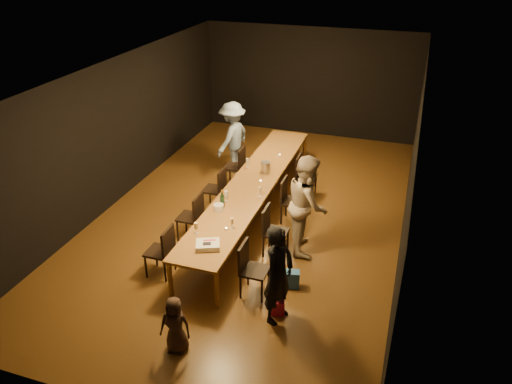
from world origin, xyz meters
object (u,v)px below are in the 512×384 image
(chair_left_1, at_px, (190,217))
(woman_birthday, at_px, (278,275))
(table, at_px, (252,185))
(chair_left_0, at_px, (159,251))
(chair_left_3, at_px, (234,166))
(chair_right_1, at_px, (276,232))
(chair_right_2, at_px, (293,201))
(chair_right_3, at_px, (306,176))
(chair_left_2, at_px, (214,189))
(child, at_px, (175,325))
(birthday_cake, at_px, (208,245))
(plate_stack, at_px, (219,207))
(woman_tan, at_px, (307,204))
(man_blue, at_px, (233,137))
(ice_bucket, at_px, (265,167))
(chair_right_0, at_px, (255,270))
(champagne_bottle, at_px, (222,198))

(chair_left_1, distance_m, woman_birthday, 2.77)
(table, height_order, chair_left_1, chair_left_1)
(chair_left_0, relative_size, chair_left_3, 1.00)
(chair_right_1, distance_m, chair_left_1, 1.70)
(chair_right_1, relative_size, chair_left_0, 1.00)
(chair_left_0, bearing_deg, chair_right_2, -35.31)
(chair_right_3, xyz_separation_m, chair_left_0, (-1.70, -3.60, 0.00))
(chair_right_2, bearing_deg, chair_left_2, -90.00)
(chair_left_0, height_order, chair_left_3, same)
(table, relative_size, chair_left_0, 6.45)
(child, distance_m, birthday_cake, 1.53)
(chair_right_1, height_order, plate_stack, chair_right_1)
(table, bearing_deg, woman_birthday, -64.32)
(table, xyz_separation_m, chair_left_3, (-0.85, 1.20, -0.24))
(chair_left_3, relative_size, woman_tan, 0.50)
(chair_right_1, xyz_separation_m, chair_right_2, (0.00, 1.20, 0.00))
(chair_right_1, distance_m, plate_stack, 1.13)
(man_blue, bearing_deg, birthday_cake, 27.65)
(ice_bucket, bearing_deg, plate_stack, -100.18)
(man_blue, bearing_deg, woman_birthday, 39.88)
(plate_stack, bearing_deg, woman_tan, 14.68)
(table, height_order, woman_birthday, woman_birthday)
(chair_left_3, bearing_deg, chair_left_2, -180.00)
(chair_left_1, relative_size, chair_left_3, 1.00)
(chair_right_2, xyz_separation_m, man_blue, (-2.00, 1.92, 0.40))
(chair_left_1, distance_m, child, 2.90)
(chair_left_3, xyz_separation_m, man_blue, (-0.30, 0.72, 0.40))
(chair_left_2, bearing_deg, child, -164.99)
(table, relative_size, chair_right_0, 6.45)
(woman_birthday, relative_size, champagne_bottle, 4.63)
(man_blue, relative_size, birthday_cake, 3.73)
(chair_left_0, relative_size, birthday_cake, 2.01)
(table, xyz_separation_m, plate_stack, (-0.23, -1.24, 0.10))
(chair_right_1, height_order, man_blue, man_blue)
(chair_left_0, bearing_deg, chair_right_0, -90.00)
(table, distance_m, chair_left_0, 2.56)
(chair_left_0, bearing_deg, child, -145.16)
(chair_right_3, xyz_separation_m, chair_left_2, (-1.70, -1.20, 0.00))
(chair_left_2, xyz_separation_m, champagne_bottle, (0.64, -1.11, 0.46))
(chair_left_2, xyz_separation_m, child, (1.05, -3.90, -0.02))
(chair_left_1, distance_m, ice_bucket, 2.04)
(chair_left_3, relative_size, plate_stack, 4.90)
(chair_right_0, bearing_deg, table, -160.50)
(table, xyz_separation_m, woman_birthday, (1.36, -2.83, 0.10))
(chair_right_0, height_order, woman_birthday, woman_birthday)
(chair_right_0, distance_m, chair_left_2, 2.94)
(chair_right_1, bearing_deg, woman_tan, 127.66)
(plate_stack, bearing_deg, child, -80.95)
(chair_right_2, bearing_deg, man_blue, -133.76)
(woman_birthday, bearing_deg, child, 149.31)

